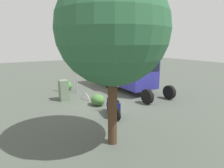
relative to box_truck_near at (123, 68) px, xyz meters
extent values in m
plane|color=#4A5147|center=(-2.89, 3.03, -1.63)|extent=(60.00, 60.00, 0.00)
cylinder|color=black|center=(0.54, 0.95, -1.18)|extent=(0.90, 0.25, 0.90)
cylinder|color=black|center=(0.53, -0.95, -1.18)|extent=(0.90, 0.25, 0.90)
cylinder|color=black|center=(-4.00, 0.96, -1.18)|extent=(0.90, 0.25, 0.90)
cylinder|color=black|center=(-4.01, -0.94, -1.18)|extent=(0.90, 0.25, 0.90)
cube|color=beige|center=(0.93, 0.00, 0.08)|extent=(4.04, 2.21, 2.51)
cube|color=#2E2D91|center=(-2.09, 0.01, -0.23)|extent=(1.81, 2.11, 1.90)
cube|color=black|center=(-2.09, 0.01, 0.37)|extent=(1.83, 1.95, 0.60)
cylinder|color=black|center=(-3.86, 3.55, -1.35)|extent=(0.57, 0.21, 0.56)
cylinder|color=black|center=(-5.09, 3.79, -1.35)|extent=(0.57, 0.21, 0.56)
cube|color=navy|center=(-4.52, 3.68, -1.07)|extent=(1.14, 0.53, 0.48)
cube|color=black|center=(-4.62, 3.70, -0.80)|extent=(0.68, 0.40, 0.12)
cylinder|color=slate|center=(-3.91, 3.56, -0.80)|extent=(0.29, 0.12, 0.69)
cylinder|color=black|center=(-3.91, 3.56, -0.45)|extent=(0.15, 0.55, 0.04)
cylinder|color=#9E9EA3|center=(0.53, 3.66, -0.16)|extent=(0.08, 0.08, 2.92)
cylinder|color=red|center=(0.53, 3.68, 1.11)|extent=(0.71, 0.32, 0.76)
cube|color=yellow|center=(0.53, 3.68, 0.47)|extent=(0.33, 0.33, 0.44)
cylinder|color=#47301E|center=(-6.72, 5.09, -0.26)|extent=(0.33, 0.33, 2.73)
sphere|color=#295B38|center=(-6.72, 5.09, 2.39)|extent=(3.68, 3.68, 3.68)
cube|color=slate|center=(-0.65, 5.00, -0.98)|extent=(0.63, 0.54, 1.30)
torus|color=#B7B7BC|center=(-1.27, 3.77, -1.63)|extent=(0.85, 0.17, 0.85)
ellipsoid|color=#418338|center=(1.82, 4.00, -1.29)|extent=(0.98, 0.80, 0.67)
ellipsoid|color=#3F6D31|center=(-2.68, 3.60, -1.30)|extent=(0.95, 0.78, 0.65)
camera|label=1|loc=(-11.99, 8.34, 1.97)|focal=29.73mm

